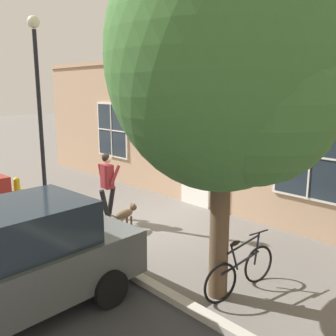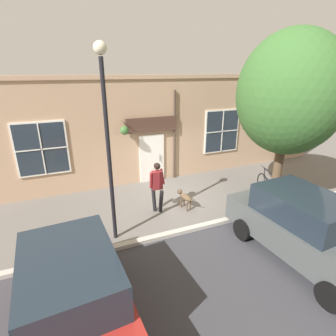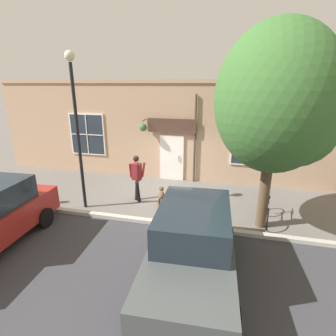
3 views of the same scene
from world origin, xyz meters
name	(u,v)px [view 3 (image 3 of 3)]	position (x,y,z in m)	size (l,w,h in m)	color
ground_plane	(165,198)	(0.00, 0.00, 0.00)	(90.00, 90.00, 0.00)	#66605B
curb_and_road	(88,322)	(5.85, 0.00, 0.02)	(10.10, 28.00, 0.12)	#B2ADA3
storefront_facade	(177,131)	(-2.34, -0.02, 2.25)	(0.95, 18.00, 4.49)	tan
pedestrian_walking	(137,174)	(0.48, -0.95, 1.11)	(0.60, 0.55, 1.81)	black
dog_on_leash	(161,194)	(0.63, 0.03, 0.43)	(0.98, 0.36, 0.64)	brown
street_tree_by_curb	(279,105)	(1.30, 3.61, 3.75)	(3.71, 3.43, 5.95)	brown
leaning_bicycle	(266,210)	(0.93, 3.68, 0.38)	(1.74, 0.20, 1.00)	black
parked_car_mid_block	(193,245)	(4.16, 1.72, 0.88)	(4.39, 2.13, 1.75)	#474C4C
street_lamp	(76,112)	(1.44, -2.64, 3.42)	(0.32, 0.32, 5.30)	black
fire_hydrant	(42,194)	(1.59, -4.31, 0.40)	(0.34, 0.20, 0.77)	gold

